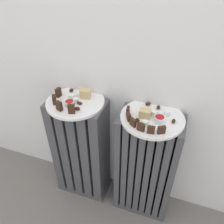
{
  "coord_description": "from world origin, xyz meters",
  "views": [
    {
      "loc": [
        0.26,
        -0.49,
        1.24
      ],
      "look_at": [
        0.0,
        0.28,
        0.63
      ],
      "focal_mm": 35.79,
      "sensor_mm": 36.0,
      "label": 1
    }
  ],
  "objects": [
    {
      "name": "plate_left",
      "position": [
        -0.18,
        0.28,
        0.65
      ],
      "size": [
        0.28,
        0.28,
        0.01
      ],
      "primitive_type": "cylinder",
      "color": "white",
      "rests_on": "radiator_left"
    },
    {
      "name": "dark_cake_slice_left_3",
      "position": [
        -0.15,
        0.19,
        0.67
      ],
      "size": [
        0.03,
        0.02,
        0.04
      ],
      "primitive_type": "cube",
      "rotation": [
        0.0,
        0.0,
        0.31
      ],
      "color": "#382114",
      "rests_on": "plate_left"
    },
    {
      "name": "jam_bowl_left",
      "position": [
        -0.19,
        0.24,
        0.66
      ],
      "size": [
        0.04,
        0.04,
        0.02
      ],
      "color": "white",
      "rests_on": "plate_left"
    },
    {
      "name": "plate_right",
      "position": [
        0.18,
        0.28,
        0.65
      ],
      "size": [
        0.28,
        0.28,
        0.01
      ],
      "primitive_type": "cylinder",
      "color": "white",
      "rests_on": "radiator_right"
    },
    {
      "name": "turkish_delight_left_0",
      "position": [
        -0.18,
        0.27,
        0.66
      ],
      "size": [
        0.03,
        0.03,
        0.02
      ],
      "primitive_type": "cube",
      "rotation": [
        0.0,
        0.0,
        0.64
      ],
      "color": "white",
      "rests_on": "plate_left"
    },
    {
      "name": "dark_cake_slice_left_0",
      "position": [
        -0.28,
        0.29,
        0.67
      ],
      "size": [
        0.02,
        0.03,
        0.04
      ],
      "primitive_type": "cube",
      "rotation": [
        0.0,
        0.0,
        -1.68
      ],
      "color": "#382114",
      "rests_on": "plate_left"
    },
    {
      "name": "marble_cake_slice_left_0",
      "position": [
        -0.15,
        0.32,
        0.67
      ],
      "size": [
        0.05,
        0.05,
        0.04
      ],
      "primitive_type": "cube",
      "rotation": [
        0.0,
        0.0,
        0.24
      ],
      "color": "tan",
      "rests_on": "plate_left"
    },
    {
      "name": "dark_cake_slice_right_0",
      "position": [
        0.08,
        0.26,
        0.67
      ],
      "size": [
        0.02,
        0.03,
        0.03
      ],
      "primitive_type": "cube",
      "rotation": [
        0.0,
        0.0,
        -1.42
      ],
      "color": "#382114",
      "rests_on": "plate_right"
    },
    {
      "name": "turkish_delight_right_3",
      "position": [
        0.24,
        0.31,
        0.66
      ],
      "size": [
        0.03,
        0.03,
        0.02
      ],
      "primitive_type": "cube",
      "rotation": [
        0.0,
        0.0,
        1.04
      ],
      "color": "white",
      "rests_on": "plate_right"
    },
    {
      "name": "radiator_left",
      "position": [
        -0.18,
        0.28,
        0.32
      ],
      "size": [
        0.3,
        0.16,
        0.64
      ],
      "color": "#47474C",
      "rests_on": "ground_plane"
    },
    {
      "name": "dark_cake_slice_right_5",
      "position": [
        0.23,
        0.19,
        0.67
      ],
      "size": [
        0.03,
        0.03,
        0.03
      ],
      "primitive_type": "cube",
      "rotation": [
        0.0,
        0.0,
        0.51
      ],
      "color": "#382114",
      "rests_on": "plate_right"
    },
    {
      "name": "fork",
      "position": [
        -0.21,
        0.3,
        0.65
      ],
      "size": [
        0.04,
        0.09,
        0.0
      ],
      "color": "silver",
      "rests_on": "plate_left"
    },
    {
      "name": "medjool_date_left_2",
      "position": [
        -0.24,
        0.35,
        0.66
      ],
      "size": [
        0.02,
        0.03,
        0.02
      ],
      "primitive_type": "ellipsoid",
      "rotation": [
        0.0,
        0.0,
        1.47
      ],
      "color": "#3D1E0F",
      "rests_on": "plate_left"
    },
    {
      "name": "turkish_delight_right_0",
      "position": [
        0.19,
        0.29,
        0.66
      ],
      "size": [
        0.03,
        0.03,
        0.02
      ],
      "primitive_type": "cube",
      "rotation": [
        0.0,
        0.0,
        0.91
      ],
      "color": "white",
      "rests_on": "plate_right"
    },
    {
      "name": "turkish_delight_right_1",
      "position": [
        0.16,
        0.3,
        0.66
      ],
      "size": [
        0.03,
        0.03,
        0.02
      ],
      "primitive_type": "cube",
      "rotation": [
        0.0,
        0.0,
        1.01
      ],
      "color": "white",
      "rests_on": "plate_right"
    },
    {
      "name": "dark_cake_slice_right_3",
      "position": [
        0.16,
        0.18,
        0.67
      ],
      "size": [
        0.03,
        0.02,
        0.03
      ],
      "primitive_type": "cube",
      "rotation": [
        0.0,
        0.0,
        -0.26
      ],
      "color": "#382114",
      "rests_on": "plate_right"
    },
    {
      "name": "turkish_delight_left_1",
      "position": [
        -0.21,
        0.29,
        0.66
      ],
      "size": [
        0.03,
        0.03,
        0.03
      ],
      "primitive_type": "cube",
      "rotation": [
        0.0,
        0.0,
        0.26
      ],
      "color": "white",
      "rests_on": "plate_left"
    },
    {
      "name": "radiator_right",
      "position": [
        0.18,
        0.28,
        0.32
      ],
      "size": [
        0.3,
        0.16,
        0.64
      ],
      "color": "#47474C",
      "rests_on": "ground_plane"
    },
    {
      "name": "medjool_date_right_3",
      "position": [
        0.15,
        0.36,
        0.66
      ],
      "size": [
        0.03,
        0.03,
        0.02
      ],
      "primitive_type": "ellipsoid",
      "rotation": [
        0.0,
        0.0,
        0.49
      ],
      "color": "#3D1E0F",
      "rests_on": "plate_right"
    },
    {
      "name": "dark_cake_slice_right_4",
      "position": [
        0.2,
        0.17,
        0.67
      ],
      "size": [
        0.03,
        0.02,
        0.03
      ],
      "primitive_type": "cube",
      "rotation": [
        0.0,
        0.0,
        0.12
      ],
      "color": "#382114",
      "rests_on": "plate_right"
    },
    {
      "name": "turkish_delight_right_2",
      "position": [
        0.16,
        0.21,
        0.66
      ],
      "size": [
        0.03,
        0.03,
        0.02
      ],
      "primitive_type": "cube",
      "rotation": [
        0.0,
        0.0,
        0.95
      ],
      "color": "white",
      "rests_on": "plate_right"
    },
    {
      "name": "medjool_date_left_1",
      "position": [
        -0.14,
        0.22,
        0.66
      ],
      "size": [
        0.03,
        0.02,
        0.02
      ],
      "primitive_type": "ellipsoid",
      "rotation": [
        0.0,
        0.0,
        0.06
      ],
      "color": "#3D1E0F",
      "rests_on": "plate_left"
    },
    {
      "name": "marble_cake_slice_right_0",
      "position": [
        0.15,
        0.27,
        0.67
      ],
      "size": [
        0.05,
        0.04,
        0.04
      ],
      "primitive_type": "cube",
      "rotation": [
        0.0,
        0.0,
        0.06
      ],
      "color": "tan",
      "rests_on": "plate_right"
    },
    {
      "name": "dark_cake_slice_left_1",
      "position": [
        -0.26,
        0.23,
        0.67
      ],
      "size": [
        0.03,
        0.03,
        0.04
      ],
      "primitive_type": "cube",
      "rotation": [
        0.0,
        0.0,
        -1.02
      ],
      "color": "#382114",
      "rests_on": "plate_left"
    },
    {
      "name": "dark_cake_slice_right_2",
      "position": [
        0.12,
        0.2,
        0.67
      ],
      "size": [
        0.03,
        0.03,
        0.03
      ],
      "primitive_type": "cube",
      "rotation": [
        0.0,
        0.0,
        -0.65
      ],
      "color": "#382114",
      "rests_on": "plate_right"
    },
    {
      "name": "dark_cake_slice_right_1",
      "position": [
        0.09,
        0.23,
        0.67
      ],
      "size": [
        0.03,
        0.03,
        0.03
      ],
      "primitive_type": "cube",
      "rotation": [
        0.0,
        0.0,
        -1.03
      ],
      "color": "#382114",
      "rests_on": "plate_right"
    },
    {
      "name": "medjool_date_right_0",
      "position": [
        0.27,
        0.27,
        0.66
      ],
      "size": [
        0.02,
        0.03,
        0.02
      ],
      "primitive_type": "ellipsoid",
      "rotation": [
        0.0,
        0.0,
        1.44
      ],
      "color": "#3D1E0F",
      "rests_on": "plate_right"
    },
    {
      "name": "medjool_date_right_1",
      "position": [
        0.13,
        0.22,
        0.66
      ],
      "size": [
        0.03,
        0.03,
        0.02
      ],
      "primitive_type": "ellipsoid",
      "rotation": [
        0.0,
        0.0,
        2.42
      ],
      "color": "#3D1E0F",
      "rests_on": "plate_right"
    },
    {
      "name": "medjool_date_right_2",
      "position": [
        0.2,
        0.35,
        0.66
      ],
      "size": [
        0.02,
        0.03,
        0.02
      ],
      "primitive_type": "ellipsoid",
      "rotation": [
        0.0,
        0.0,
        1.66
      ],
      "color": "#3D1E0F",
      "rests_on": "plate_right"
    },
    {
      "name": "dark_cake_slice_left_2",
      "position": [
        -0.22,
        0.19,
        0.67
      ],
      "size": [
        0.03,
        0.03,
        0.04
      ],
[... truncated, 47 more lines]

